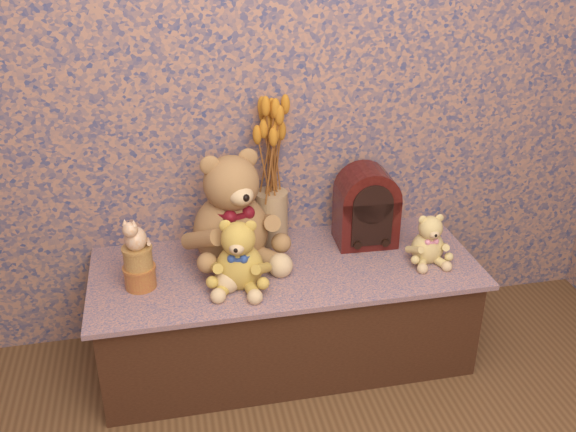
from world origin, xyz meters
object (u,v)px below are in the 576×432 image
teddy_medium (239,250)px  cat_figurine (135,232)px  teddy_large (230,203)px  ceramic_vase (272,217)px  teddy_small (429,236)px  cathedral_radio (366,206)px  biscuit_tin_lower (140,277)px

teddy_medium → cat_figurine: size_ratio=2.21×
teddy_large → cat_figurine: bearing=-176.2°
ceramic_vase → cat_figurine: size_ratio=1.69×
teddy_large → teddy_small: teddy_large is taller
teddy_large → ceramic_vase: (0.18, 0.11, -0.13)m
cathedral_radio → ceramic_vase: 0.39m
cathedral_radio → ceramic_vase: size_ratio=1.50×
cathedral_radio → teddy_large: bearing=-175.4°
teddy_small → teddy_large: bearing=169.3°
teddy_large → teddy_medium: 0.22m
cathedral_radio → biscuit_tin_lower: (-0.91, -0.16, -0.13)m
teddy_medium → cathedral_radio: bearing=35.8°
teddy_medium → cat_figurine: bearing=-174.7°
teddy_medium → teddy_small: size_ratio=1.34×
biscuit_tin_lower → cat_figurine: size_ratio=0.88×
cathedral_radio → teddy_small: bearing=-42.9°
teddy_large → cat_figurine: size_ratio=3.73×
teddy_medium → biscuit_tin_lower: (-0.36, 0.06, -0.10)m
teddy_small → biscuit_tin_lower: bearing=-179.6°
teddy_medium → ceramic_vase: size_ratio=1.30×
ceramic_vase → biscuit_tin_lower: bearing=-155.2°
teddy_medium → biscuit_tin_lower: teddy_medium is taller
teddy_small → biscuit_tin_lower: (-1.11, 0.03, -0.07)m
teddy_medium → cathedral_radio: cathedral_radio is taller
teddy_large → teddy_small: size_ratio=2.26×
teddy_small → cathedral_radio: bearing=137.1°
teddy_large → teddy_medium: (0.01, -0.19, -0.10)m
teddy_medium → teddy_small: (0.74, 0.02, -0.04)m
cathedral_radio → biscuit_tin_lower: cathedral_radio is taller
teddy_medium → cathedral_radio: 0.59m
teddy_large → cathedral_radio: teddy_large is taller
teddy_medium → ceramic_vase: teddy_medium is taller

